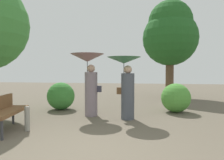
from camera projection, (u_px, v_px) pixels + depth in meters
ground_plane at (83, 151)px, 3.73m from camera, size 40.00×40.00×0.00m
person_left at (89, 74)px, 6.61m from camera, size 1.07×1.07×1.99m
person_right at (126, 79)px, 6.16m from camera, size 1.01×1.01×1.86m
park_bench at (4, 110)px, 4.96m from camera, size 0.78×1.57×0.83m
tree_near_right at (170, 33)px, 11.06m from camera, size 2.91×2.91×5.18m
bush_path_left at (61, 96)px, 7.72m from camera, size 1.01×1.01×1.01m
bush_path_right at (176, 98)px, 7.21m from camera, size 1.01×1.01×1.01m
path_marker_post at (27, 119)px, 4.98m from camera, size 0.12×0.12×0.59m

